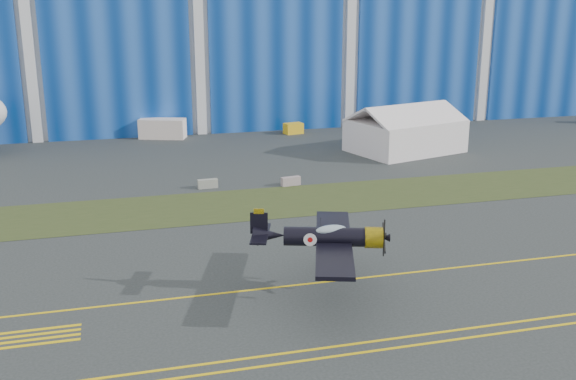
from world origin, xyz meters
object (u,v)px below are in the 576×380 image
object	(u,v)px
tent	(405,128)
shipping_container	(163,129)
tug	(293,128)
warbird	(325,237)

from	to	relation	value
tent	shipping_container	distance (m)	32.95
tent	shipping_container	bearing A→B (deg)	133.86
tent	shipping_container	size ratio (longest dim) A/B	2.44
tent	tug	bearing A→B (deg)	108.47
tent	tug	world-z (taller)	tent
shipping_container	tug	bearing A→B (deg)	14.61
tent	tug	distance (m)	18.25
shipping_container	tug	distance (m)	18.29
warbird	tent	world-z (taller)	tent
shipping_container	tent	bearing A→B (deg)	-10.52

